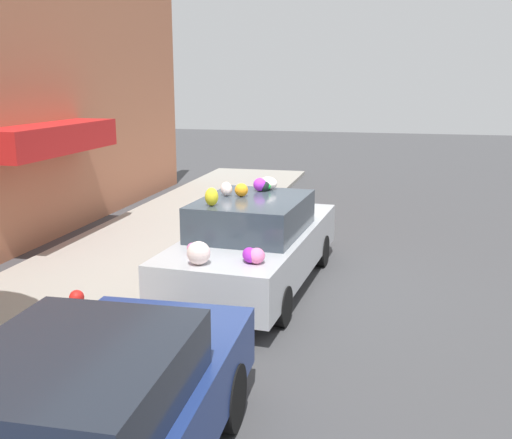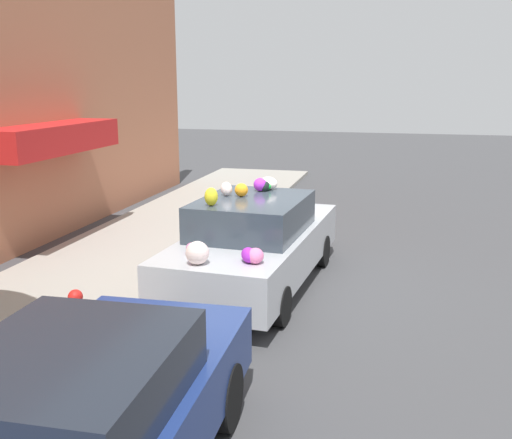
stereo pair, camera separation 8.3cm
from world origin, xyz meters
name	(u,v)px [view 1 (the left image)]	position (x,y,z in m)	size (l,w,h in m)	color
ground_plane	(256,286)	(0.00, 0.00, 0.00)	(60.00, 60.00, 0.00)	#424244
sidewalk_curb	(104,271)	(0.00, 2.70, 0.05)	(24.00, 3.20, 0.11)	#9E998E
fire_hydrant	(78,318)	(-2.85, 1.54, 0.45)	(0.20, 0.20, 0.70)	red
art_car	(255,242)	(-0.03, 0.00, 0.76)	(4.65, 2.03, 1.76)	#B7BABF
parked_car_plain	(87,425)	(-5.34, 0.02, 0.74)	(4.17, 1.85, 1.42)	navy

